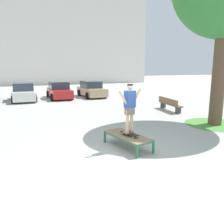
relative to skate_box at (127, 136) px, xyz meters
The scene contains 10 objects.
ground_plane 0.65m from the skate_box, 136.57° to the right, with size 120.00×120.00×0.00m, color #B7B5AD.
building_facade 33.26m from the skate_box, 92.95° to the left, with size 38.49×4.00×15.86m, color silver.
skate_box is the anchor object (origin of this frame).
skateboard 0.16m from the skate_box, 76.46° to the right, with size 0.42×0.82×0.09m.
skater 1.12m from the skate_box, 76.52° to the right, with size 0.98×0.39×1.69m.
grass_patch_near_right 5.63m from the skate_box, 14.84° to the left, with size 2.87×2.87×0.01m, color #519342.
car_white 13.95m from the skate_box, 104.08° to the left, with size 2.01×4.25×1.50m.
car_red 13.87m from the skate_box, 91.52° to the left, with size 2.01×4.25×1.50m.
car_tan 14.10m from the skate_box, 79.15° to the left, with size 2.10×4.29×1.50m.
park_bench 7.56m from the skate_box, 43.93° to the left, with size 0.68×2.43×0.83m.
Camera 1 is at (-2.84, -6.47, 2.78)m, focal length 36.03 mm.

